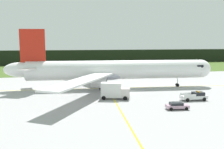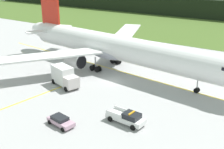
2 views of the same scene
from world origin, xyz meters
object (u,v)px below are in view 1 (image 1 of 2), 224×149
(airliner, at_px, (112,70))
(staff_car, at_px, (177,106))
(ops_pickup_truck, at_px, (195,96))
(catering_truck, at_px, (114,91))

(airliner, height_order, staff_car, airliner)
(airliner, bearing_deg, staff_car, -73.57)
(ops_pickup_truck, height_order, staff_car, ops_pickup_truck)
(ops_pickup_truck, distance_m, staff_car, 9.14)
(ops_pickup_truck, bearing_deg, airliner, 128.39)
(catering_truck, relative_size, staff_car, 1.54)
(airliner, distance_m, staff_car, 24.79)
(airliner, relative_size, ops_pickup_truck, 9.80)
(catering_truck, height_order, staff_car, catering_truck)
(airliner, xyz_separation_m, staff_car, (6.91, -23.43, -4.22))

